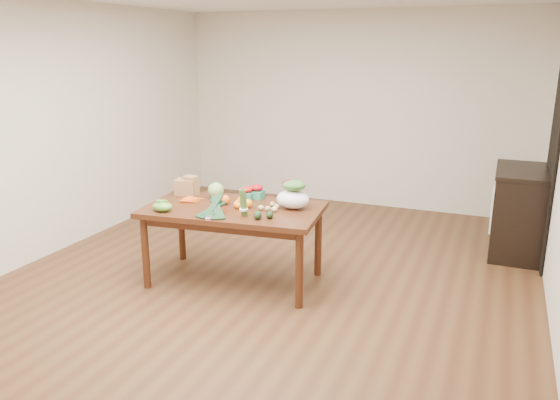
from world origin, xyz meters
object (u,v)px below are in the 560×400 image
at_px(mandarin_cluster, 241,202).
at_px(asparagus_bundle, 243,203).
at_px(dining_table, 234,244).
at_px(kale_bunch, 212,208).
at_px(cabbage, 216,190).
at_px(paper_bag, 186,185).
at_px(cabinet, 517,211).
at_px(salad_bag, 293,196).

bearing_deg(mandarin_cluster, asparagus_bundle, -59.57).
height_order(dining_table, mandarin_cluster, mandarin_cluster).
relative_size(kale_bunch, asparagus_bundle, 1.60).
distance_m(cabbage, kale_bunch, 0.61).
xyz_separation_m(cabbage, kale_bunch, (0.27, -0.55, 0.00)).
relative_size(paper_bag, asparagus_bundle, 1.09).
height_order(cabinet, salad_bag, salad_bag).
xyz_separation_m(paper_bag, asparagus_bundle, (0.87, -0.44, 0.03)).
relative_size(mandarin_cluster, kale_bunch, 0.45).
bearing_deg(cabinet, asparagus_bundle, -137.37).
relative_size(paper_bag, salad_bag, 0.86).
xyz_separation_m(paper_bag, kale_bunch, (0.62, -0.55, -0.02)).
bearing_deg(dining_table, cabinet, 30.92).
distance_m(dining_table, salad_bag, 0.75).
relative_size(mandarin_cluster, asparagus_bundle, 0.72).
bearing_deg(cabbage, kale_bunch, -63.97).
height_order(cabbage, asparagus_bundle, asparagus_bundle).
xyz_separation_m(paper_bag, cabbage, (0.35, -0.00, -0.02)).
bearing_deg(kale_bunch, mandarin_cluster, 68.50).
bearing_deg(cabbage, asparagus_bundle, -39.94).
bearing_deg(kale_bunch, asparagus_bundle, 18.98).
distance_m(dining_table, kale_bunch, 0.57).
distance_m(cabinet, kale_bunch, 3.40).
distance_m(cabbage, salad_bag, 0.84).
distance_m(cabinet, salad_bag, 2.65).
relative_size(cabinet, cabbage, 6.42).
distance_m(asparagus_bundle, salad_bag, 0.51).
distance_m(paper_bag, asparagus_bundle, 0.97).
xyz_separation_m(kale_bunch, asparagus_bundle, (0.25, 0.12, 0.05)).
distance_m(mandarin_cluster, asparagus_bundle, 0.30).
xyz_separation_m(cabbage, salad_bag, (0.83, -0.04, 0.04)).
bearing_deg(dining_table, asparagus_bundle, -51.49).
bearing_deg(asparagus_bundle, kale_bunch, -161.02).
height_order(paper_bag, mandarin_cluster, paper_bag).
bearing_deg(asparagus_bundle, cabinet, 36.55).
bearing_deg(mandarin_cluster, dining_table, -155.46).
bearing_deg(salad_bag, dining_table, -161.50).
bearing_deg(cabinet, dining_table, -143.01).
height_order(dining_table, cabinet, cabinet).
distance_m(cabbage, mandarin_cluster, 0.41).
bearing_deg(asparagus_bundle, paper_bag, 147.12).
bearing_deg(cabbage, cabinet, 30.82).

